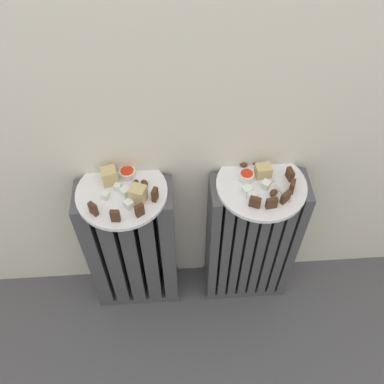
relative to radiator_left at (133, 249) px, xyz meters
name	(u,v)px	position (x,y,z in m)	size (l,w,h in m)	color
ground_plane	(197,357)	(0.20, -0.28, -0.29)	(6.00, 6.00, 0.00)	#4C4C51
radiator_left	(133,249)	(0.00, 0.00, 0.00)	(0.30, 0.13, 0.59)	#47474C
radiator_right	(250,242)	(0.40, 0.00, 0.00)	(0.30, 0.13, 0.59)	#47474C
plate_left	(122,193)	(0.00, 0.00, 0.30)	(0.26, 0.26, 0.01)	white
plate_right	(261,185)	(0.40, 0.00, 0.30)	(0.26, 0.26, 0.01)	white
dark_cake_slice_left_0	(93,209)	(-0.07, -0.07, 0.33)	(0.02, 0.01, 0.04)	#472B19
dark_cake_slice_left_1	(115,216)	(-0.01, -0.10, 0.33)	(0.02, 0.01, 0.04)	#472B19
dark_cake_slice_left_2	(139,210)	(0.05, -0.09, 0.33)	(0.02, 0.01, 0.04)	#472B19
dark_cake_slice_left_3	(155,195)	(0.10, -0.04, 0.33)	(0.02, 0.01, 0.04)	#472B19
marble_cake_slice_left_0	(138,194)	(0.05, -0.03, 0.33)	(0.04, 0.04, 0.05)	tan
marble_cake_slice_left_1	(109,176)	(-0.03, 0.04, 0.33)	(0.04, 0.04, 0.05)	tan
turkish_delight_left_0	(105,196)	(-0.04, -0.02, 0.32)	(0.02, 0.02, 0.02)	white
turkish_delight_left_1	(118,187)	(-0.01, 0.01, 0.32)	(0.02, 0.02, 0.02)	white
turkish_delight_left_2	(129,204)	(0.02, -0.06, 0.32)	(0.02, 0.02, 0.02)	white
turkish_delight_left_3	(125,192)	(0.01, -0.01, 0.32)	(0.02, 0.02, 0.02)	white
medjool_date_left_0	(144,183)	(0.07, 0.02, 0.32)	(0.02, 0.02, 0.02)	#4C2814
medjool_date_left_1	(135,183)	(0.04, 0.02, 0.32)	(0.03, 0.02, 0.01)	#4C2814
jam_bowl_left	(127,173)	(0.02, 0.06, 0.32)	(0.05, 0.05, 0.02)	white
dark_cake_slice_right_0	(255,202)	(0.37, -0.08, 0.33)	(0.03, 0.01, 0.04)	#472B19
dark_cake_slice_right_1	(272,203)	(0.41, -0.08, 0.33)	(0.03, 0.01, 0.04)	#472B19
dark_cake_slice_right_2	(286,197)	(0.45, -0.07, 0.33)	(0.03, 0.01, 0.04)	#472B19
dark_cake_slice_right_3	(292,186)	(0.48, -0.03, 0.33)	(0.03, 0.01, 0.04)	#472B19
dark_cake_slice_right_4	(290,174)	(0.48, 0.02, 0.33)	(0.03, 0.01, 0.04)	#472B19
marble_cake_slice_right_0	(263,171)	(0.41, 0.03, 0.33)	(0.04, 0.04, 0.04)	tan
turkish_delight_right_0	(247,191)	(0.35, -0.03, 0.32)	(0.02, 0.02, 0.02)	white
turkish_delight_right_1	(266,185)	(0.41, -0.01, 0.32)	(0.02, 0.02, 0.02)	white
turkish_delight_right_2	(252,196)	(0.37, -0.05, 0.32)	(0.02, 0.02, 0.02)	white
medjool_date_right_0	(244,165)	(0.36, 0.07, 0.32)	(0.02, 0.02, 0.01)	#4C2814
medjool_date_right_1	(274,193)	(0.43, -0.04, 0.32)	(0.03, 0.02, 0.02)	#4C2814
medjool_date_right_2	(255,162)	(0.39, 0.08, 0.32)	(0.02, 0.02, 0.01)	#4C2814
jam_bowl_right	(246,176)	(0.36, 0.02, 0.32)	(0.04, 0.04, 0.03)	white
fork	(277,187)	(0.44, -0.02, 0.31)	(0.06, 0.10, 0.00)	silver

